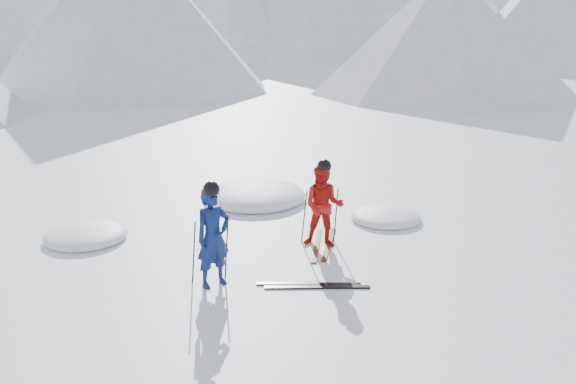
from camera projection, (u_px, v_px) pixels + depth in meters
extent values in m
plane|color=white|center=(378.00, 250.00, 11.35)|extent=(160.00, 160.00, 0.00)
cone|color=#B2BCD1|center=(443.00, 31.00, 31.89)|extent=(14.00, 14.00, 6.50)
cone|color=#B2BCD1|center=(126.00, 6.00, 33.16)|extent=(16.00, 16.00, 9.00)
imported|color=#0D1C51|center=(213.00, 238.00, 9.66)|extent=(0.70, 0.60, 1.64)
imported|color=#B1130E|center=(324.00, 206.00, 11.32)|extent=(0.94, 0.85, 1.57)
cylinder|color=black|center=(194.00, 252.00, 9.80)|extent=(0.11, 0.08, 1.09)
cylinder|color=black|center=(227.00, 246.00, 10.03)|extent=(0.11, 0.07, 1.09)
cylinder|color=black|center=(304.00, 217.00, 11.55)|extent=(0.11, 0.09, 1.04)
cylinder|color=black|center=(336.00, 216.00, 11.61)|extent=(0.11, 0.08, 1.05)
cube|color=black|center=(317.00, 245.00, 11.51)|extent=(0.70, 1.62, 0.03)
cube|color=black|center=(329.00, 244.00, 11.57)|extent=(0.80, 1.58, 0.03)
cube|color=black|center=(309.00, 284.00, 9.88)|extent=(1.66, 0.56, 0.03)
cube|color=black|center=(317.00, 287.00, 9.77)|extent=(1.67, 0.50, 0.03)
ellipsoid|color=white|center=(86.00, 239.00, 11.86)|extent=(1.59, 1.59, 0.35)
ellipsoid|color=white|center=(386.00, 220.00, 12.97)|extent=(1.49, 1.49, 0.33)
ellipsoid|color=white|center=(255.00, 200.00, 14.32)|extent=(2.39, 2.39, 0.53)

